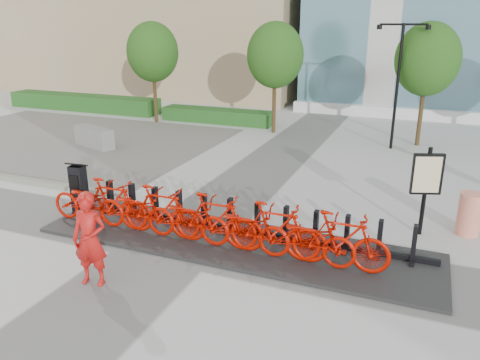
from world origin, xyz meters
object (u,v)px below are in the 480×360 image
at_px(kiosk, 79,188).
at_px(construction_barrel, 469,214).
at_px(bike_0, 88,201).
at_px(jersey_barrier, 94,137).
at_px(worker_red, 90,239).
at_px(map_sign, 427,178).

bearing_deg(kiosk, construction_barrel, 8.37).
height_order(bike_0, jersey_barrier, bike_0).
bearing_deg(kiosk, bike_0, -40.07).
height_order(bike_0, kiosk, kiosk).
xyz_separation_m(worker_red, jersey_barrier, (-7.06, 8.95, -0.56)).
xyz_separation_m(worker_red, construction_barrel, (7.15, 5.37, -0.43)).
height_order(worker_red, jersey_barrier, worker_red).
xyz_separation_m(bike_0, map_sign, (8.02, 2.61, 0.83)).
relative_size(jersey_barrier, map_sign, 0.97).
bearing_deg(jersey_barrier, construction_barrel, 6.01).
height_order(construction_barrel, map_sign, map_sign).
distance_m(construction_barrel, map_sign, 1.51).
xyz_separation_m(bike_0, kiosk, (-0.63, 0.41, 0.13)).
bearing_deg(bike_0, jersey_barrier, 37.61).
distance_m(kiosk, worker_red, 3.77).
bearing_deg(jersey_barrier, kiosk, -34.08).
bearing_deg(kiosk, jersey_barrier, 119.05).
xyz_separation_m(kiosk, construction_barrel, (9.74, 2.63, -0.24)).
bearing_deg(kiosk, map_sign, 7.49).
bearing_deg(jersey_barrier, worker_red, -31.56).
distance_m(bike_0, kiosk, 0.76).
bearing_deg(map_sign, jersey_barrier, 143.33).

